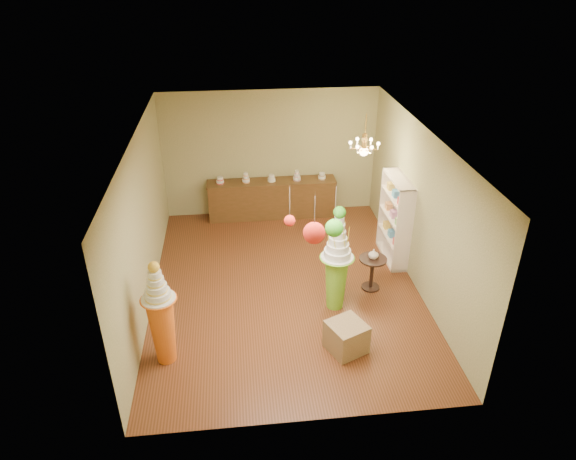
{
  "coord_description": "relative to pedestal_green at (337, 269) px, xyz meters",
  "views": [
    {
      "loc": [
        -0.85,
        -8.13,
        5.73
      ],
      "look_at": [
        0.06,
        0.0,
        1.23
      ],
      "focal_mm": 32.0,
      "sensor_mm": 36.0,
      "label": 1
    }
  ],
  "objects": [
    {
      "name": "pedestal_green",
      "position": [
        0.0,
        0.0,
        0.0
      ],
      "size": [
        0.57,
        0.57,
        2.02
      ],
      "rotation": [
        0.0,
        0.0,
        0.0
      ],
      "color": "#74C12B",
      "rests_on": "floor"
    },
    {
      "name": "round_table",
      "position": [
        0.79,
        0.48,
        -0.37
      ],
      "size": [
        0.6,
        0.6,
        0.67
      ],
      "rotation": [
        0.0,
        0.0,
        -0.16
      ],
      "color": "black",
      "rests_on": "floor"
    },
    {
      "name": "ceiling",
      "position": [
        -0.83,
        0.73,
        2.2
      ],
      "size": [
        6.5,
        6.5,
        0.0
      ],
      "primitive_type": "plane",
      "rotation": [
        3.14,
        0.0,
        0.0
      ],
      "color": "white",
      "rests_on": "ground"
    },
    {
      "name": "chandelier",
      "position": [
        0.84,
        1.88,
        1.5
      ],
      "size": [
        0.74,
        0.74,
        0.85
      ],
      "rotation": [
        0.0,
        0.0,
        -0.22
      ],
      "color": "#EAB052",
      "rests_on": "ceiling"
    },
    {
      "name": "pom_red_right",
      "position": [
        -0.97,
        -1.19,
        1.65
      ],
      "size": [
        0.16,
        0.16,
        0.64
      ],
      "color": "#3A332A",
      "rests_on": "ceiling"
    },
    {
      "name": "wall_right",
      "position": [
        1.67,
        0.73,
        0.7
      ],
      "size": [
        0.04,
        6.5,
        3.0
      ],
      "primitive_type": "cube",
      "color": "tan",
      "rests_on": "ground"
    },
    {
      "name": "wall_front",
      "position": [
        -0.83,
        -2.52,
        0.7
      ],
      "size": [
        5.0,
        0.04,
        3.0
      ],
      "primitive_type": "cube",
      "color": "tan",
      "rests_on": "ground"
    },
    {
      "name": "wall_back",
      "position": [
        -0.83,
        3.98,
        0.7
      ],
      "size": [
        5.0,
        0.04,
        3.0
      ],
      "primitive_type": "cube",
      "color": "tan",
      "rests_on": "ground"
    },
    {
      "name": "burlap_riser",
      "position": [
        -0.04,
        -1.15,
        -0.54
      ],
      "size": [
        0.74,
        0.74,
        0.5
      ],
      "primitive_type": "cube",
      "rotation": [
        0.0,
        0.0,
        0.43
      ],
      "color": "#957651",
      "rests_on": "floor"
    },
    {
      "name": "pedestal_orange",
      "position": [
        -2.91,
        -1.06,
        -0.06
      ],
      "size": [
        0.56,
        0.56,
        1.82
      ],
      "rotation": [
        0.0,
        0.0,
        -0.11
      ],
      "color": "orange",
      "rests_on": "floor"
    },
    {
      "name": "sideboard",
      "position": [
        -0.83,
        3.7,
        -0.32
      ],
      "size": [
        3.04,
        0.54,
        1.16
      ],
      "color": "#523519",
      "rests_on": "floor"
    },
    {
      "name": "floor",
      "position": [
        -0.83,
        0.73,
        -0.8
      ],
      "size": [
        6.5,
        6.5,
        0.0
      ],
      "primitive_type": "plane",
      "color": "#5D3019",
      "rests_on": "ground"
    },
    {
      "name": "wall_left",
      "position": [
        -3.33,
        0.73,
        0.7
      ],
      "size": [
        0.04,
        6.5,
        3.0
      ],
      "primitive_type": "cube",
      "color": "tan",
      "rests_on": "ground"
    },
    {
      "name": "vase",
      "position": [
        0.79,
        0.48,
        -0.03
      ],
      "size": [
        0.23,
        0.23,
        0.19
      ],
      "primitive_type": "imported",
      "rotation": [
        0.0,
        0.0,
        -0.27
      ],
      "color": "white",
      "rests_on": "round_table"
    },
    {
      "name": "pom_red_left",
      "position": [
        -0.67,
        -1.51,
        1.6
      ],
      "size": [
        0.3,
        0.3,
        0.75
      ],
      "color": "#3A332A",
      "rests_on": "ceiling"
    },
    {
      "name": "pom_green_mid",
      "position": [
        -0.35,
        -1.24,
        1.51
      ],
      "size": [
        0.26,
        0.26,
        0.82
      ],
      "color": "#3A332A",
      "rests_on": "ceiling"
    },
    {
      "name": "shelving_unit",
      "position": [
        1.51,
        1.53,
        0.1
      ],
      "size": [
        0.33,
        1.2,
        1.8
      ],
      "color": "white",
      "rests_on": "floor"
    }
  ]
}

